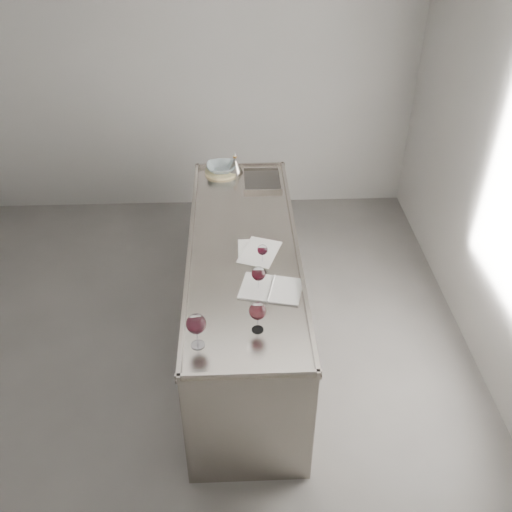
{
  "coord_description": "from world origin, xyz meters",
  "views": [
    {
      "loc": [
        0.45,
        -2.93,
        3.21
      ],
      "look_at": [
        0.58,
        0.07,
        1.02
      ],
      "focal_mm": 40.0,
      "sensor_mm": 36.0,
      "label": 1
    }
  ],
  "objects_px": {
    "wine_glass_left": "(196,325)",
    "ceramic_bowl": "(221,168)",
    "wine_glass_right": "(258,312)",
    "wine_funnel": "(235,166)",
    "wine_glass_small": "(262,250)",
    "wine_glass_middle": "(259,274)",
    "counter": "(244,297)",
    "notebook": "(271,289)"
  },
  "relations": [
    {
      "from": "counter",
      "to": "wine_glass_small",
      "type": "xyz_separation_m",
      "value": [
        0.12,
        -0.2,
        0.57
      ]
    },
    {
      "from": "counter",
      "to": "wine_glass_right",
      "type": "height_order",
      "value": "wine_glass_right"
    },
    {
      "from": "wine_glass_right",
      "to": "wine_funnel",
      "type": "relative_size",
      "value": 1.02
    },
    {
      "from": "ceramic_bowl",
      "to": "wine_glass_small",
      "type": "bearing_deg",
      "value": -77.51
    },
    {
      "from": "wine_glass_middle",
      "to": "notebook",
      "type": "distance_m",
      "value": 0.14
    },
    {
      "from": "wine_glass_left",
      "to": "wine_glass_small",
      "type": "xyz_separation_m",
      "value": [
        0.4,
        0.75,
        -0.06
      ]
    },
    {
      "from": "wine_glass_left",
      "to": "ceramic_bowl",
      "type": "height_order",
      "value": "wine_glass_left"
    },
    {
      "from": "notebook",
      "to": "wine_funnel",
      "type": "distance_m",
      "value": 1.57
    },
    {
      "from": "ceramic_bowl",
      "to": "counter",
      "type": "bearing_deg",
      "value": -81.5
    },
    {
      "from": "counter",
      "to": "wine_glass_small",
      "type": "bearing_deg",
      "value": -58.52
    },
    {
      "from": "wine_glass_middle",
      "to": "ceramic_bowl",
      "type": "relative_size",
      "value": 0.71
    },
    {
      "from": "notebook",
      "to": "wine_funnel",
      "type": "height_order",
      "value": "wine_funnel"
    },
    {
      "from": "wine_glass_left",
      "to": "wine_glass_small",
      "type": "bearing_deg",
      "value": 62.14
    },
    {
      "from": "wine_glass_left",
      "to": "ceramic_bowl",
      "type": "xyz_separation_m",
      "value": [
        0.11,
        2.03,
        -0.1
      ]
    },
    {
      "from": "wine_glass_left",
      "to": "wine_glass_middle",
      "type": "height_order",
      "value": "wine_glass_left"
    },
    {
      "from": "counter",
      "to": "wine_glass_middle",
      "type": "relative_size",
      "value": 14.06
    },
    {
      "from": "wine_glass_middle",
      "to": "wine_funnel",
      "type": "relative_size",
      "value": 0.9
    },
    {
      "from": "wine_glass_left",
      "to": "notebook",
      "type": "bearing_deg",
      "value": 47.02
    },
    {
      "from": "counter",
      "to": "wine_funnel",
      "type": "relative_size",
      "value": 12.72
    },
    {
      "from": "wine_funnel",
      "to": "wine_glass_small",
      "type": "bearing_deg",
      "value": -82.66
    },
    {
      "from": "wine_glass_right",
      "to": "notebook",
      "type": "height_order",
      "value": "wine_glass_right"
    },
    {
      "from": "wine_glass_left",
      "to": "wine_funnel",
      "type": "distance_m",
      "value": 2.05
    },
    {
      "from": "wine_glass_small",
      "to": "notebook",
      "type": "distance_m",
      "value": 0.3
    },
    {
      "from": "wine_funnel",
      "to": "wine_glass_left",
      "type": "bearing_deg",
      "value": -96.53
    },
    {
      "from": "notebook",
      "to": "wine_glass_small",
      "type": "bearing_deg",
      "value": 111.89
    },
    {
      "from": "wine_glass_left",
      "to": "wine_glass_small",
      "type": "relative_size",
      "value": 1.56
    },
    {
      "from": "ceramic_bowl",
      "to": "wine_funnel",
      "type": "height_order",
      "value": "wine_funnel"
    },
    {
      "from": "wine_glass_middle",
      "to": "wine_glass_right",
      "type": "distance_m",
      "value": 0.36
    },
    {
      "from": "counter",
      "to": "wine_glass_small",
      "type": "relative_size",
      "value": 17.25
    },
    {
      "from": "wine_glass_left",
      "to": "wine_glass_right",
      "type": "distance_m",
      "value": 0.35
    },
    {
      "from": "wine_glass_small",
      "to": "ceramic_bowl",
      "type": "bearing_deg",
      "value": 102.49
    },
    {
      "from": "wine_glass_left",
      "to": "wine_glass_right",
      "type": "height_order",
      "value": "wine_glass_left"
    },
    {
      "from": "counter",
      "to": "ceramic_bowl",
      "type": "relative_size",
      "value": 10.05
    },
    {
      "from": "wine_glass_small",
      "to": "notebook",
      "type": "bearing_deg",
      "value": -81.7
    },
    {
      "from": "wine_glass_small",
      "to": "ceramic_bowl",
      "type": "relative_size",
      "value": 0.58
    },
    {
      "from": "notebook",
      "to": "ceramic_bowl",
      "type": "height_order",
      "value": "ceramic_bowl"
    },
    {
      "from": "wine_glass_middle",
      "to": "notebook",
      "type": "bearing_deg",
      "value": -0.07
    },
    {
      "from": "counter",
      "to": "wine_glass_left",
      "type": "xyz_separation_m",
      "value": [
        -0.28,
        -0.95,
        0.62
      ]
    },
    {
      "from": "wine_funnel",
      "to": "counter",
      "type": "bearing_deg",
      "value": -87.73
    },
    {
      "from": "wine_funnel",
      "to": "wine_glass_right",
      "type": "bearing_deg",
      "value": -86.88
    },
    {
      "from": "wine_glass_small",
      "to": "wine_glass_left",
      "type": "bearing_deg",
      "value": -117.86
    },
    {
      "from": "counter",
      "to": "wine_glass_middle",
      "type": "distance_m",
      "value": 0.77
    }
  ]
}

